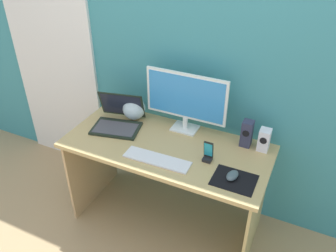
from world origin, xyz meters
TOP-DOWN VIEW (x-y plane):
  - ground_plane at (0.00, 0.00)m, footprint 8.00×8.00m
  - wall_back at (0.00, 0.39)m, footprint 6.00×0.04m
  - door_left at (-1.20, 0.36)m, footprint 0.82×0.02m
  - desk at (0.00, 0.00)m, footprint 1.37×0.63m
  - monitor at (0.04, 0.23)m, footprint 0.58×0.14m
  - speaker_right at (0.59, 0.22)m, footprint 0.07×0.08m
  - speaker_near_monitor at (0.47, 0.22)m, footprint 0.07×0.08m
  - laptop at (-0.41, 0.06)m, footprint 0.38×0.36m
  - fishbowl at (-0.36, 0.21)m, footprint 0.17×0.17m
  - keyboard_external at (0.02, -0.17)m, footprint 0.43×0.13m
  - mousepad at (0.50, -0.15)m, footprint 0.25×0.20m
  - mouse at (0.49, -0.13)m, footprint 0.08×0.11m
  - phone_in_dock at (0.30, -0.04)m, footprint 0.06×0.05m

SIDE VIEW (x-z plane):
  - ground_plane at x=0.00m, z-range 0.00..0.00m
  - desk at x=0.00m, z-range 0.21..0.92m
  - mousepad at x=0.50m, z-range 0.72..0.72m
  - keyboard_external at x=0.02m, z-range 0.72..0.73m
  - mouse at x=0.49m, z-range 0.72..0.75m
  - laptop at x=-0.41m, z-range 0.65..0.87m
  - phone_in_dock at x=0.30m, z-range 0.69..0.83m
  - speaker_right at x=0.59m, z-range 0.72..0.87m
  - fishbowl at x=-0.36m, z-range 0.71..0.88m
  - speaker_near_monitor at x=0.47m, z-range 0.72..0.90m
  - monitor at x=0.04m, z-range 0.74..1.17m
  - door_left at x=-1.20m, z-range 0.00..2.02m
  - wall_back at x=0.00m, z-range 0.00..2.50m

